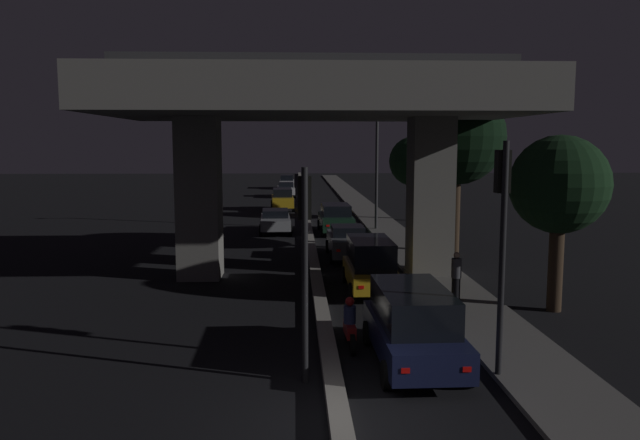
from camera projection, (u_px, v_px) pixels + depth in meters
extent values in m
plane|color=black|center=(340.00, 429.00, 11.69)|extent=(200.00, 200.00, 0.00)
cube|color=gray|center=(306.00, 214.00, 46.38)|extent=(0.42, 126.00, 0.25)
cube|color=#5B5956|center=(384.00, 226.00, 39.64)|extent=(2.32, 126.00, 0.13)
cube|color=slate|center=(199.00, 198.00, 24.53)|extent=(1.64, 1.72, 6.35)
cube|color=slate|center=(430.00, 197.00, 24.90)|extent=(1.64, 1.72, 6.35)
cube|color=slate|center=(315.00, 97.00, 24.23)|extent=(15.99, 10.08, 1.53)
cube|color=#333335|center=(315.00, 65.00, 24.08)|extent=(15.99, 0.40, 0.90)
cylinder|color=black|center=(305.00, 277.00, 13.68)|extent=(0.14, 0.14, 4.82)
cube|color=black|center=(305.00, 198.00, 13.65)|extent=(0.30, 0.28, 0.95)
sphere|color=red|center=(304.00, 184.00, 13.76)|extent=(0.18, 0.18, 0.18)
sphere|color=black|center=(304.00, 197.00, 13.80)|extent=(0.18, 0.18, 0.18)
sphere|color=black|center=(304.00, 210.00, 13.84)|extent=(0.18, 0.18, 0.18)
cylinder|color=black|center=(502.00, 263.00, 13.83)|extent=(0.14, 0.14, 5.38)
cube|color=black|center=(503.00, 171.00, 13.76)|extent=(0.30, 0.28, 0.95)
sphere|color=red|center=(501.00, 158.00, 13.87)|extent=(0.18, 0.18, 0.18)
sphere|color=black|center=(500.00, 171.00, 13.91)|extent=(0.18, 0.18, 0.18)
sphere|color=black|center=(500.00, 184.00, 13.94)|extent=(0.18, 0.18, 0.18)
cylinder|color=#2D2D30|center=(377.00, 161.00, 37.71)|extent=(0.18, 0.18, 8.57)
cylinder|color=#2D2D30|center=(357.00, 91.00, 37.16)|extent=(2.45, 0.10, 0.10)
ellipsoid|color=#F2B759|center=(337.00, 93.00, 37.12)|extent=(0.56, 0.32, 0.24)
cube|color=#141938|center=(413.00, 337.00, 15.04)|extent=(1.91, 4.60, 0.70)
cube|color=black|center=(413.00, 305.00, 15.06)|extent=(1.67, 3.32, 0.84)
cylinder|color=black|center=(368.00, 333.00, 16.53)|extent=(0.21, 0.65, 0.65)
cylinder|color=black|center=(434.00, 332.00, 16.63)|extent=(0.21, 0.65, 0.65)
cylinder|color=black|center=(387.00, 375.00, 13.54)|extent=(0.21, 0.65, 0.65)
cylinder|color=black|center=(467.00, 373.00, 13.65)|extent=(0.21, 0.65, 0.65)
cube|color=red|center=(406.00, 371.00, 12.73)|extent=(0.18, 0.03, 0.11)
cube|color=red|center=(467.00, 369.00, 12.80)|extent=(0.18, 0.03, 0.11)
cube|color=gold|center=(371.00, 274.00, 22.52)|extent=(1.69, 4.29, 0.60)
cube|color=black|center=(370.00, 252.00, 22.53)|extent=(1.48, 3.09, 0.97)
cylinder|color=black|center=(345.00, 275.00, 23.91)|extent=(0.20, 0.63, 0.63)
cylinder|color=black|center=(387.00, 274.00, 23.99)|extent=(0.20, 0.63, 0.63)
cylinder|color=black|center=(352.00, 292.00, 21.12)|extent=(0.20, 0.63, 0.63)
cylinder|color=black|center=(399.00, 291.00, 21.19)|extent=(0.20, 0.63, 0.63)
cube|color=red|center=(361.00, 287.00, 20.36)|extent=(0.18, 0.03, 0.11)
cube|color=red|center=(397.00, 287.00, 20.41)|extent=(0.18, 0.03, 0.11)
cube|color=#515459|center=(347.00, 243.00, 28.99)|extent=(1.69, 4.42, 0.78)
cube|color=black|center=(347.00, 231.00, 28.80)|extent=(1.47, 1.77, 0.44)
cylinder|color=black|center=(328.00, 246.00, 30.44)|extent=(0.20, 0.64, 0.64)
cylinder|color=black|center=(361.00, 246.00, 30.51)|extent=(0.20, 0.64, 0.64)
cylinder|color=black|center=(332.00, 257.00, 27.55)|extent=(0.20, 0.64, 0.64)
cylinder|color=black|center=(368.00, 257.00, 27.63)|extent=(0.20, 0.64, 0.64)
cube|color=red|center=(338.00, 251.00, 26.76)|extent=(0.18, 0.03, 0.11)
cube|color=red|center=(365.00, 250.00, 26.81)|extent=(0.18, 0.03, 0.11)
cube|color=black|center=(336.00, 221.00, 37.11)|extent=(1.93, 4.56, 0.77)
cube|color=black|center=(336.00, 210.00, 37.02)|extent=(1.67, 2.75, 0.64)
cylinder|color=black|center=(319.00, 225.00, 38.58)|extent=(0.21, 0.65, 0.64)
cylinder|color=black|center=(348.00, 224.00, 38.69)|extent=(0.21, 0.65, 0.64)
cylinder|color=black|center=(322.00, 231.00, 35.62)|extent=(0.21, 0.65, 0.64)
cylinder|color=black|center=(353.00, 231.00, 35.74)|extent=(0.21, 0.65, 0.64)
cube|color=red|center=(328.00, 226.00, 34.82)|extent=(0.18, 0.03, 0.11)
cube|color=red|center=(351.00, 226.00, 34.90)|extent=(0.18, 0.03, 0.11)
cube|color=gray|center=(275.00, 222.00, 37.28)|extent=(1.89, 4.43, 0.60)
cube|color=black|center=(275.00, 213.00, 37.44)|extent=(1.60, 2.15, 0.43)
cylinder|color=black|center=(290.00, 230.00, 35.96)|extent=(0.23, 0.70, 0.70)
cylinder|color=black|center=(261.00, 230.00, 35.83)|extent=(0.23, 0.70, 0.70)
cylinder|color=black|center=(289.00, 224.00, 38.81)|extent=(0.23, 0.70, 0.70)
cylinder|color=black|center=(262.00, 224.00, 38.68)|extent=(0.23, 0.70, 0.70)
cube|color=white|center=(285.00, 219.00, 39.51)|extent=(0.18, 0.04, 0.11)
cube|color=white|center=(266.00, 219.00, 39.41)|extent=(0.18, 0.04, 0.11)
cube|color=gold|center=(282.00, 201.00, 49.78)|extent=(1.85, 4.19, 0.77)
cube|color=black|center=(282.00, 192.00, 49.69)|extent=(1.58, 2.54, 0.63)
cylinder|color=black|center=(293.00, 208.00, 48.55)|extent=(0.23, 0.70, 0.69)
cylinder|color=black|center=(273.00, 208.00, 48.41)|extent=(0.23, 0.70, 0.69)
cylinder|color=black|center=(292.00, 204.00, 51.24)|extent=(0.23, 0.70, 0.69)
cylinder|color=black|center=(272.00, 204.00, 51.10)|extent=(0.23, 0.70, 0.69)
cube|color=white|center=(289.00, 200.00, 51.89)|extent=(0.18, 0.04, 0.11)
cube|color=white|center=(275.00, 200.00, 51.79)|extent=(0.18, 0.04, 0.11)
cube|color=silver|center=(286.00, 190.00, 62.21)|extent=(1.82, 4.12, 0.65)
cube|color=black|center=(286.00, 185.00, 62.24)|extent=(1.52, 1.68, 0.47)
cylinder|color=black|center=(295.00, 195.00, 61.00)|extent=(0.23, 0.67, 0.66)
cylinder|color=black|center=(278.00, 195.00, 60.86)|extent=(0.23, 0.67, 0.66)
cylinder|color=black|center=(293.00, 192.00, 63.64)|extent=(0.23, 0.67, 0.66)
cylinder|color=black|center=(278.00, 193.00, 63.51)|extent=(0.23, 0.67, 0.66)
cube|color=white|center=(291.00, 190.00, 64.29)|extent=(0.18, 0.04, 0.11)
cube|color=white|center=(280.00, 190.00, 64.19)|extent=(0.18, 0.04, 0.11)
cube|color=silver|center=(287.00, 183.00, 73.60)|extent=(1.67, 4.00, 0.67)
cube|color=black|center=(287.00, 178.00, 73.52)|extent=(1.47, 2.40, 0.64)
cylinder|color=black|center=(294.00, 187.00, 72.37)|extent=(0.20, 0.62, 0.62)
cylinder|color=black|center=(280.00, 187.00, 72.30)|extent=(0.20, 0.62, 0.62)
cylinder|color=black|center=(294.00, 185.00, 74.98)|extent=(0.20, 0.62, 0.62)
cylinder|color=black|center=(280.00, 185.00, 74.91)|extent=(0.20, 0.62, 0.62)
cube|color=white|center=(292.00, 183.00, 75.62)|extent=(0.18, 0.03, 0.11)
cube|color=white|center=(282.00, 183.00, 75.57)|extent=(0.18, 0.03, 0.11)
cylinder|color=black|center=(347.00, 330.00, 16.95)|extent=(0.10, 0.55, 0.54)
cylinder|color=black|center=(353.00, 345.00, 15.71)|extent=(0.12, 0.55, 0.54)
cube|color=maroon|center=(350.00, 329.00, 16.31)|extent=(0.27, 0.96, 0.32)
cylinder|color=navy|center=(350.00, 315.00, 16.26)|extent=(0.33, 0.33, 0.46)
sphere|color=#B21919|center=(350.00, 301.00, 16.21)|extent=(0.24, 0.24, 0.24)
cube|color=red|center=(353.00, 337.00, 15.63)|extent=(0.08, 0.03, 0.08)
cylinder|color=black|center=(456.00, 289.00, 20.62)|extent=(0.28, 0.28, 0.78)
cylinder|color=#3F3F44|center=(456.00, 268.00, 20.54)|extent=(0.33, 0.33, 0.65)
sphere|color=tan|center=(457.00, 255.00, 20.48)|extent=(0.21, 0.21, 0.21)
cylinder|color=#38281C|center=(556.00, 266.00, 19.76)|extent=(0.46, 0.46, 2.89)
sphere|color=black|center=(559.00, 184.00, 19.44)|extent=(3.09, 3.09, 3.09)
cylinder|color=#38281C|center=(455.00, 213.00, 30.08)|extent=(0.46, 0.46, 3.92)
sphere|color=black|center=(457.00, 137.00, 29.63)|extent=(4.59, 4.59, 4.59)
cylinder|color=#2D2116|center=(413.00, 200.00, 43.07)|extent=(0.37, 0.37, 2.82)
sphere|color=black|center=(414.00, 161.00, 42.74)|extent=(3.41, 3.41, 3.41)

